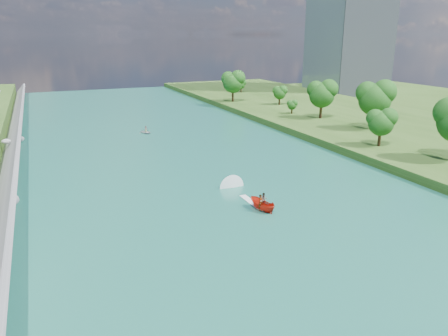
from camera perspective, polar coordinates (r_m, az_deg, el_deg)
name	(u,v)px	position (r m, az deg, el deg)	size (l,w,h in m)	color
ground	(275,243)	(45.61, 6.72, -9.67)	(260.00, 260.00, 0.00)	#2D5119
river_water	(206,184)	(62.32, -2.39, -2.05)	(55.00, 240.00, 0.10)	#185C4D
riprap_bank	(3,201)	(57.45, -26.92, -3.81)	(4.07, 236.00, 4.45)	slate
office_tower	(351,5)	(166.38, 16.23, 19.71)	(22.00, 22.00, 60.00)	gray
trees_east	(389,112)	(86.95, 20.71, 6.85)	(17.46, 147.13, 11.93)	#154D14
motorboat	(256,200)	(54.29, 4.16, -4.24)	(3.60, 18.87, 2.20)	red
raft	(146,132)	(95.42, -10.15, 4.70)	(3.17, 3.64, 1.51)	#9B9FA4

